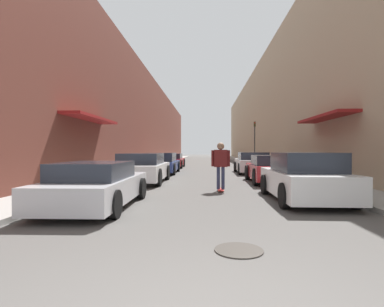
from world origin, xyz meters
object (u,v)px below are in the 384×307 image
(parked_car_left_0, at_px, (97,185))
(parked_car_left_3, at_px, (171,161))
(parked_car_left_1, at_px, (142,168))
(parked_car_left_2, at_px, (161,163))
(skateboarder, at_px, (221,161))
(manhole_cover, at_px, (239,250))
(parked_car_right_2, at_px, (252,163))
(parked_car_right_1, at_px, (271,169))
(parked_car_right_0, at_px, (304,178))
(traffic_light, at_px, (255,138))

(parked_car_left_0, bearing_deg, parked_car_left_3, 90.38)
(parked_car_left_0, xyz_separation_m, parked_car_left_3, (-0.12, 17.30, 0.02))
(parked_car_left_1, relative_size, parked_car_left_2, 0.91)
(parked_car_left_1, relative_size, skateboarder, 2.52)
(skateboarder, bearing_deg, parked_car_left_3, 103.43)
(parked_car_left_2, xyz_separation_m, manhole_cover, (3.28, -14.30, -0.61))
(parked_car_left_0, distance_m, parked_car_right_2, 12.79)
(parked_car_left_1, relative_size, manhole_cover, 6.14)
(manhole_cover, bearing_deg, parked_car_left_1, 110.43)
(parked_car_right_1, xyz_separation_m, skateboarder, (-2.37, -2.91, 0.45))
(parked_car_right_0, height_order, parked_car_right_1, parked_car_right_0)
(parked_car_left_1, bearing_deg, parked_car_right_1, 2.63)
(parked_car_right_1, distance_m, parked_car_right_2, 5.50)
(parked_car_left_0, height_order, parked_car_left_3, parked_car_left_3)
(manhole_cover, height_order, traffic_light, traffic_light)
(parked_car_right_0, bearing_deg, parked_car_right_1, 88.85)
(parked_car_left_0, xyz_separation_m, parked_car_right_0, (5.56, 1.17, 0.09))
(parked_car_left_2, relative_size, skateboarder, 2.77)
(parked_car_left_1, xyz_separation_m, parked_car_right_0, (5.61, -4.53, 0.01))
(parked_car_right_2, bearing_deg, skateboarder, -105.89)
(parked_car_left_0, bearing_deg, manhole_cover, -44.15)
(parked_car_left_2, distance_m, parked_car_right_1, 7.70)
(traffic_light, bearing_deg, parked_car_right_0, -94.99)
(parked_car_right_1, xyz_separation_m, manhole_cover, (-2.41, -9.11, -0.59))
(parked_car_left_1, distance_m, parked_car_right_0, 7.21)
(parked_car_left_1, bearing_deg, traffic_light, 63.14)
(parked_car_left_2, distance_m, parked_car_right_2, 5.73)
(traffic_light, bearing_deg, parked_car_left_2, -129.20)
(parked_car_right_2, distance_m, skateboarder, 8.75)
(parked_car_left_1, height_order, parked_car_right_1, parked_car_left_1)
(parked_car_left_0, height_order, parked_car_right_1, parked_car_right_1)
(parked_car_left_3, xyz_separation_m, traffic_light, (7.32, 2.74, 1.94))
(traffic_light, bearing_deg, parked_car_left_0, -109.78)
(parked_car_right_0, bearing_deg, skateboarder, 140.38)
(parked_car_right_0, xyz_separation_m, parked_car_right_2, (0.12, 10.29, -0.01))
(parked_car_left_2, bearing_deg, parked_car_left_0, -89.78)
(parked_car_left_0, relative_size, parked_car_right_0, 1.08)
(parked_car_right_1, bearing_deg, skateboarder, -129.18)
(parked_car_left_0, distance_m, parked_car_right_0, 5.68)
(parked_car_left_3, bearing_deg, parked_car_left_1, -89.70)
(parked_car_right_2, distance_m, manhole_cover, 14.82)
(parked_car_right_0, distance_m, parked_car_right_2, 10.29)
(skateboarder, bearing_deg, parked_car_right_0, -39.62)
(parked_car_left_1, height_order, parked_car_left_3, parked_car_left_1)
(parked_car_right_0, bearing_deg, parked_car_left_1, 141.11)
(parked_car_left_2, bearing_deg, manhole_cover, -77.07)
(parked_car_left_0, height_order, parked_car_left_1, parked_car_left_1)
(parked_car_left_3, height_order, parked_car_right_1, parked_car_right_1)
(parked_car_right_0, distance_m, traffic_light, 19.02)
(parked_car_right_2, bearing_deg, parked_car_left_1, -134.86)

